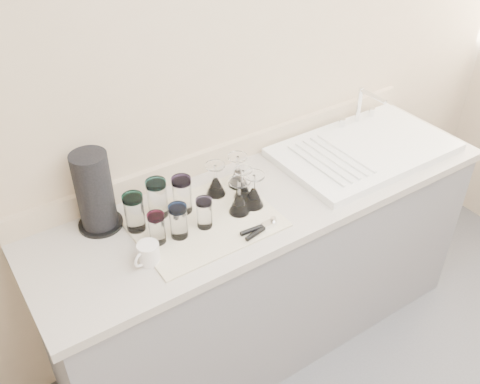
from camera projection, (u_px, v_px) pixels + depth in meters
counter_unit at (266, 268)px, 2.52m from camera, size 2.06×0.62×0.90m
sink_unit at (364, 149)px, 2.49m from camera, size 0.82×0.50×0.22m
dish_towel at (204, 222)px, 2.09m from camera, size 0.55×0.42×0.01m
tumbler_teal at (134, 212)px, 2.00m from camera, size 0.08×0.08×0.15m
tumbler_cyan at (157, 198)px, 2.07m from camera, size 0.08×0.08×0.16m
tumbler_purple at (182, 194)px, 2.09m from camera, size 0.08×0.08×0.15m
tumbler_magenta at (157, 228)px, 1.95m from camera, size 0.06×0.06×0.13m
tumbler_blue at (178, 221)px, 1.97m from camera, size 0.07×0.07×0.14m
tumbler_lavender at (204, 213)px, 2.02m from camera, size 0.06×0.06×0.13m
goblet_back_left at (216, 184)px, 2.20m from camera, size 0.08×0.08×0.14m
goblet_back_right at (238, 175)px, 2.25m from camera, size 0.08×0.08×0.15m
goblet_front_left at (239, 201)px, 2.10m from camera, size 0.08×0.08×0.15m
goblet_front_right at (254, 195)px, 2.14m from camera, size 0.08×0.08×0.15m
goblet_extra at (243, 188)px, 2.18m from camera, size 0.08×0.08×0.13m
can_opener at (259, 229)px, 2.03m from camera, size 0.15×0.06×0.02m
white_mug at (148, 254)px, 1.89m from camera, size 0.12×0.10×0.08m
paper_towel_roll at (95, 192)px, 1.98m from camera, size 0.17×0.17×0.32m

